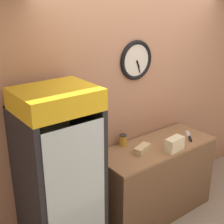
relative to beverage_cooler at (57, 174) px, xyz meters
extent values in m
cube|color=#AD7A5B|center=(1.24, 0.32, 0.37)|extent=(5.20, 0.06, 2.70)
torus|color=black|center=(1.17, 0.27, 0.86)|extent=(0.44, 0.05, 0.44)
cylinder|color=silver|center=(1.17, 0.27, 0.86)|extent=(0.36, 0.01, 0.36)
cube|color=black|center=(1.19, 0.26, 0.82)|extent=(0.05, 0.01, 0.09)
cube|color=black|center=(1.19, 0.26, 0.79)|extent=(0.06, 0.01, 0.15)
cube|color=brown|center=(1.24, -0.02, -0.54)|extent=(1.44, 0.58, 0.88)
cube|color=#8E6642|center=(1.24, -0.02, -0.09)|extent=(1.44, 0.58, 0.02)
cube|color=black|center=(0.00, 0.25, -0.17)|extent=(0.65, 0.04, 1.62)
cube|color=black|center=(-0.30, -0.04, -0.17)|extent=(0.05, 0.61, 1.62)
cube|color=black|center=(0.30, -0.04, -0.17)|extent=(0.05, 0.61, 1.62)
cube|color=white|center=(0.00, 0.22, -0.17)|extent=(0.55, 0.02, 1.52)
cube|color=silver|center=(0.00, -0.35, -0.17)|extent=(0.55, 0.01, 1.52)
cube|color=gold|center=(0.00, -0.07, 0.74)|extent=(0.65, 0.55, 0.18)
cube|color=silver|center=(0.00, -0.06, -0.52)|extent=(0.53, 0.49, 0.01)
cube|color=silver|center=(0.00, -0.06, -0.16)|extent=(0.53, 0.49, 0.01)
cube|color=silver|center=(0.00, -0.06, 0.21)|extent=(0.53, 0.49, 0.01)
cylinder|color=#B2BCCC|center=(0.16, -0.26, -0.09)|extent=(0.06, 0.06, 0.12)
cylinder|color=#B2BCCC|center=(0.16, -0.26, 0.00)|extent=(0.02, 0.02, 0.05)
cylinder|color=#2D6B38|center=(0.14, -0.25, 0.29)|extent=(0.08, 0.08, 0.15)
cylinder|color=#2D6B38|center=(0.14, -0.25, 0.39)|extent=(0.03, 0.03, 0.06)
cylinder|color=orange|center=(0.01, -0.26, -0.07)|extent=(0.07, 0.07, 0.17)
cylinder|color=orange|center=(0.01, -0.26, 0.05)|extent=(0.03, 0.03, 0.07)
cylinder|color=gold|center=(-0.02, -0.26, -0.30)|extent=(0.03, 0.03, 0.08)
cylinder|color=#2D6B38|center=(0.01, -0.26, 0.27)|extent=(0.07, 0.07, 0.12)
cylinder|color=#2D6B38|center=(0.01, -0.26, 0.36)|extent=(0.03, 0.03, 0.05)
cylinder|color=navy|center=(0.19, -0.26, -0.43)|extent=(0.07, 0.07, 0.16)
cylinder|color=navy|center=(0.19, -0.26, -0.32)|extent=(0.03, 0.03, 0.07)
cylinder|color=navy|center=(0.22, -0.26, 0.29)|extent=(0.06, 0.06, 0.16)
cylinder|color=navy|center=(0.22, -0.26, 0.41)|extent=(0.02, 0.02, 0.07)
cylinder|color=#B2BCCC|center=(-0.23, -0.26, -0.08)|extent=(0.06, 0.06, 0.13)
cylinder|color=#B2BCCC|center=(-0.23, -0.26, 0.01)|extent=(0.02, 0.02, 0.06)
cylinder|color=#B2231E|center=(-0.09, -0.26, 0.28)|extent=(0.07, 0.07, 0.14)
cylinder|color=#B2231E|center=(-0.09, -0.26, 0.39)|extent=(0.03, 0.03, 0.06)
cube|color=beige|center=(1.30, -0.23, -0.04)|extent=(0.23, 0.13, 0.08)
cube|color=beige|center=(1.30, -0.23, 0.04)|extent=(0.24, 0.14, 0.08)
cube|color=tan|center=(1.01, -0.04, -0.04)|extent=(0.24, 0.16, 0.07)
cube|color=silver|center=(1.78, -0.04, -0.07)|extent=(0.16, 0.17, 0.00)
cube|color=black|center=(1.67, -0.16, -0.06)|extent=(0.11, 0.11, 0.02)
cylinder|color=gold|center=(0.94, 0.20, -0.01)|extent=(0.09, 0.09, 0.12)
cylinder|color=#262628|center=(0.94, 0.20, 0.06)|extent=(0.08, 0.08, 0.01)
camera|label=1|loc=(-1.09, -2.25, 1.52)|focal=50.00mm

